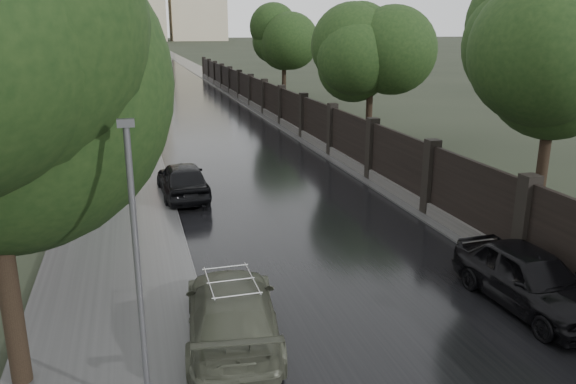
{
  "coord_description": "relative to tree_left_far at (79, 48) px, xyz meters",
  "views": [
    {
      "loc": [
        -5.32,
        -6.89,
        6.37
      ],
      "look_at": [
        -0.82,
        9.12,
        1.5
      ],
      "focal_mm": 35.0,
      "sensor_mm": 36.0,
      "label": 1
    }
  ],
  "objects": [
    {
      "name": "verge_right",
      "position": [
        13.5,
        160.0,
        -5.2
      ],
      "size": [
        3.0,
        420.0,
        0.08
      ],
      "primitive_type": "cube",
      "color": "#2D2D2D",
      "rests_on": "ground"
    },
    {
      "name": "sidewalk_left",
      "position": [
        2.0,
        160.0,
        -5.16
      ],
      "size": [
        4.0,
        420.0,
        0.16
      ],
      "primitive_type": "cube",
      "color": "#2D2D2D",
      "rests_on": "ground"
    },
    {
      "name": "fence_right",
      "position": [
        12.6,
        2.01,
        -4.23
      ],
      "size": [
        0.45,
        75.72,
        2.7
      ],
      "color": "#383533",
      "rests_on": "ground"
    },
    {
      "name": "traffic_light",
      "position": [
        3.7,
        -5.01,
        -2.84
      ],
      "size": [
        0.16,
        0.32,
        4.0
      ],
      "color": "#59595E",
      "rests_on": "ground"
    },
    {
      "name": "tree_right_b",
      "position": [
        15.5,
        -8.0,
        -0.29
      ],
      "size": [
        4.08,
        4.08,
        7.01
      ],
      "color": "black",
      "rests_on": "ground"
    },
    {
      "name": "tree_right_a",
      "position": [
        15.5,
        -22.0,
        -0.29
      ],
      "size": [
        4.08,
        4.08,
        7.01
      ],
      "color": "black",
      "rests_on": "ground"
    },
    {
      "name": "car_right_near",
      "position": [
        11.4,
        -26.83,
        -4.51
      ],
      "size": [
        1.88,
        4.35,
        1.46
      ],
      "primitive_type": "imported",
      "rotation": [
        0.0,
        0.0,
        0.04
      ],
      "color": "black",
      "rests_on": "ground"
    },
    {
      "name": "hatchback_left",
      "position": [
        4.42,
        -15.57,
        -4.52
      ],
      "size": [
        1.91,
        4.33,
        1.45
      ],
      "primitive_type": "imported",
      "rotation": [
        0.0,
        0.0,
        3.19
      ],
      "color": "black",
      "rests_on": "ground"
    },
    {
      "name": "tree_right_c",
      "position": [
        15.5,
        10.0,
        -0.29
      ],
      "size": [
        4.08,
        4.08,
        7.01
      ],
      "color": "black",
      "rests_on": "ground"
    },
    {
      "name": "road",
      "position": [
        8.0,
        160.0,
        -5.23
      ],
      "size": [
        8.0,
        420.0,
        0.02
      ],
      "primitive_type": "cube",
      "color": "black",
      "rests_on": "ground"
    },
    {
      "name": "volga_sedan",
      "position": [
        4.4,
        -26.45,
        -4.57
      ],
      "size": [
        2.45,
        4.84,
        1.35
      ],
      "primitive_type": "imported",
      "rotation": [
        0.0,
        0.0,
        3.02
      ],
      "color": "#45483A",
      "rests_on": "ground"
    },
    {
      "name": "tree_left_far",
      "position": [
        0.0,
        0.0,
        0.0
      ],
      "size": [
        4.25,
        4.25,
        7.39
      ],
      "color": "black",
      "rests_on": "ground"
    },
    {
      "name": "lamp_post",
      "position": [
        2.6,
        -28.5,
        -2.57
      ],
      "size": [
        0.25,
        0.12,
        5.11
      ],
      "color": "#59595E",
      "rests_on": "ground"
    }
  ]
}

